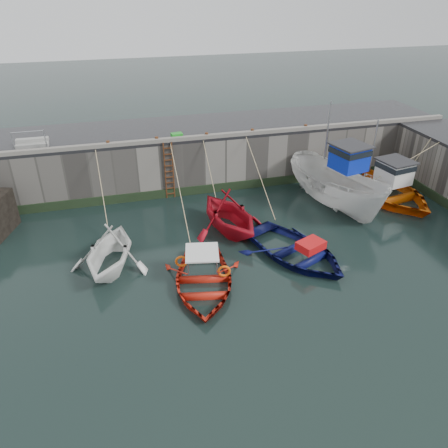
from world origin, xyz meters
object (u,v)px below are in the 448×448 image
object	(u,v)px
boat_far_orange	(383,189)
bollard_b	(157,139)
bollard_c	(207,135)
bollard_e	(306,127)
boat_near_navy	(295,256)
fish_crate	(177,136)
bollard_d	(252,131)
ladder	(169,171)
bollard_a	(108,144)
boat_far_white	(337,187)
boat_near_blue	(203,286)
boat_near_blacktrim	(229,229)
boat_near_white	(112,266)

from	to	relation	value
boat_far_orange	bollard_b	size ratio (longest dim) A/B	26.72
bollard_c	bollard_e	bearing A→B (deg)	0.00
boat_near_navy	bollard_c	world-z (taller)	bollard_c
fish_crate	bollard_b	bearing A→B (deg)	-174.11
boat_far_orange	bollard_e	world-z (taller)	boat_far_orange
boat_far_orange	bollard_d	bearing A→B (deg)	144.46
boat_far_orange	bollard_e	size ratio (longest dim) A/B	26.72
ladder	bollard_a	distance (m)	3.47
ladder	bollard_e	xyz separation A→B (m)	(8.00, 0.34, 1.71)
boat_near_navy	bollard_b	size ratio (longest dim) A/B	18.64
boat_far_orange	bollard_c	bearing A→B (deg)	151.04
boat_far_white	fish_crate	bearing A→B (deg)	140.22
boat_near_blue	bollard_e	distance (m)	12.29
boat_far_orange	bollard_c	size ratio (longest dim) A/B	26.72
bollard_c	ladder	bearing A→B (deg)	-171.33
ladder	boat_near_blacktrim	bearing A→B (deg)	-63.24
boat_near_white	bollard_e	size ratio (longest dim) A/B	14.86
ladder	boat_far_white	xyz separation A→B (m)	(8.34, -3.34, -0.46)
boat_near_white	bollard_c	world-z (taller)	bollard_c
boat_near_blue	bollard_c	xyz separation A→B (m)	(2.24, 8.69, 3.30)
boat_near_blacktrim	boat_near_navy	xyz separation A→B (m)	(2.20, -3.02, 0.00)
boat_near_blacktrim	boat_near_navy	world-z (taller)	boat_near_blacktrim
ladder	boat_near_navy	xyz separation A→B (m)	(4.36, -7.30, -1.59)
bollard_d	fish_crate	bearing A→B (deg)	176.62
bollard_b	bollard_d	world-z (taller)	same
boat_near_white	boat_near_blue	distance (m)	4.18
boat_near_navy	bollard_d	distance (m)	8.33
bollard_e	bollard_c	bearing A→B (deg)	180.00
boat_far_white	bollard_a	size ratio (longest dim) A/B	26.31
boat_far_orange	bollard_a	world-z (taller)	boat_far_orange
boat_near_blue	bollard_e	world-z (taller)	bollard_e
boat_near_blue	ladder	bearing A→B (deg)	101.11
ladder	bollard_d	xyz separation A→B (m)	(4.80, 0.34, 1.71)
boat_near_white	bollard_d	bearing A→B (deg)	54.39
bollard_d	boat_far_orange	bearing A→B (deg)	-25.74
boat_near_navy	bollard_e	distance (m)	9.08
boat_near_blue	bollard_c	world-z (taller)	bollard_c
ladder	bollard_e	size ratio (longest dim) A/B	11.43
boat_near_blacktrim	fish_crate	bearing A→B (deg)	93.46
boat_near_navy	bollard_e	world-z (taller)	bollard_e
fish_crate	bollard_d	xyz separation A→B (m)	(4.18, -0.25, -0.02)
bollard_a	boat_near_navy	bearing A→B (deg)	-46.06
bollard_a	bollard_c	distance (m)	5.20
bollard_d	bollard_e	size ratio (longest dim) A/B	1.00
bollard_b	boat_near_blacktrim	bearing A→B (deg)	-60.06
boat_near_blacktrim	boat_near_navy	distance (m)	3.74
ladder	boat_near_navy	bearing A→B (deg)	-59.17
ladder	bollard_e	world-z (taller)	bollard_e
boat_near_navy	boat_far_orange	distance (m)	8.40
fish_crate	boat_far_orange	bearing A→B (deg)	-24.30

